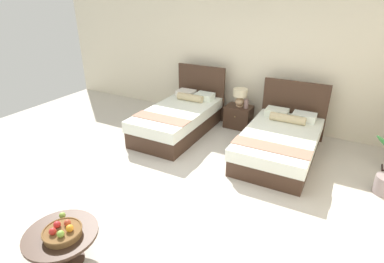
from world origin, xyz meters
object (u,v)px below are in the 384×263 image
(bed_near_window, at_px, (180,118))
(loose_apple, at_px, (62,215))
(coffee_table, at_px, (62,240))
(fruit_bowl, at_px, (62,232))
(table_lamp, at_px, (240,96))
(vase, at_px, (246,104))
(bed_near_corner, at_px, (280,141))
(nightstand, at_px, (238,117))

(bed_near_window, height_order, loose_apple, bed_near_window)
(bed_near_window, distance_m, coffee_table, 3.59)
(bed_near_window, bearing_deg, fruit_bowl, -78.54)
(table_lamp, bearing_deg, vase, -19.79)
(bed_near_corner, bearing_deg, loose_apple, -115.59)
(coffee_table, height_order, loose_apple, loose_apple)
(table_lamp, relative_size, coffee_table, 0.49)
(table_lamp, bearing_deg, nightstand, -90.00)
(vase, xyz_separation_m, coffee_table, (-0.48, -4.34, -0.26))
(vase, height_order, coffee_table, vase)
(bed_near_corner, bearing_deg, coffee_table, -112.09)
(nightstand, relative_size, fruit_bowl, 1.37)
(bed_near_window, relative_size, coffee_table, 2.83)
(vase, distance_m, fruit_bowl, 4.37)
(nightstand, xyz_separation_m, table_lamp, (0.00, 0.02, 0.47))
(table_lamp, bearing_deg, fruit_bowl, -93.40)
(vase, distance_m, loose_apple, 4.22)
(vase, bearing_deg, coffee_table, -96.36)
(table_lamp, height_order, coffee_table, table_lamp)
(table_lamp, bearing_deg, coffee_table, -94.12)
(bed_near_window, distance_m, table_lamp, 1.37)
(bed_near_corner, xyz_separation_m, coffee_table, (-1.44, -3.54, 0.03))
(coffee_table, bearing_deg, bed_near_corner, 67.91)
(bed_near_window, height_order, fruit_bowl, bed_near_window)
(fruit_bowl, bearing_deg, table_lamp, 86.60)
(table_lamp, height_order, vase, table_lamp)
(nightstand, distance_m, vase, 0.38)
(coffee_table, bearing_deg, bed_near_window, 100.63)
(nightstand, height_order, loose_apple, nightstand)
(coffee_table, relative_size, loose_apple, 10.80)
(bed_near_corner, xyz_separation_m, loose_apple, (-1.61, -3.36, 0.15))
(nightstand, bearing_deg, bed_near_corner, -37.04)
(bed_near_corner, height_order, vase, bed_near_corner)
(nightstand, distance_m, loose_apple, 4.24)
(bed_near_corner, bearing_deg, bed_near_window, -179.89)
(bed_near_window, bearing_deg, coffee_table, -79.37)
(vase, bearing_deg, table_lamp, 160.21)
(table_lamp, xyz_separation_m, coffee_table, (-0.32, -4.40, -0.40))
(table_lamp, bearing_deg, bed_near_corner, -37.69)
(nightstand, height_order, fruit_bowl, fruit_bowl)
(bed_near_corner, relative_size, coffee_table, 2.75)
(bed_near_corner, height_order, loose_apple, bed_near_corner)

